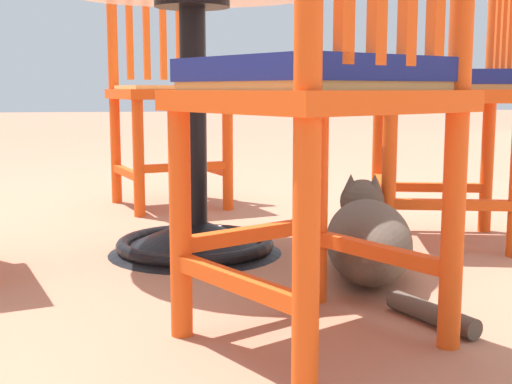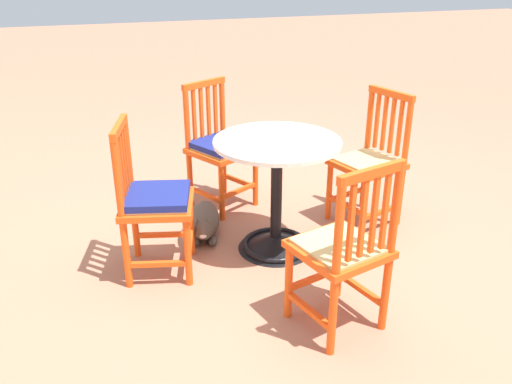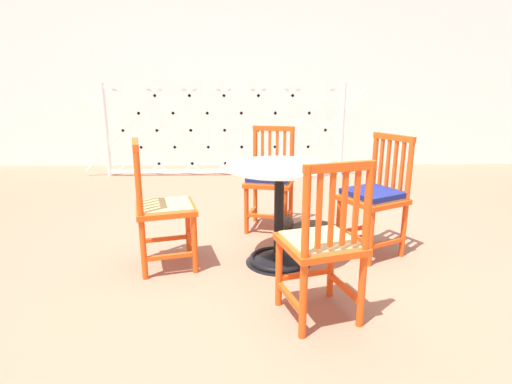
{
  "view_description": "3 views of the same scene",
  "coord_description": "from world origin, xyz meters",
  "px_view_note": "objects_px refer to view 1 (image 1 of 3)",
  "views": [
    {
      "loc": [
        1.9,
        0.07,
        0.45
      ],
      "look_at": [
        0.15,
        0.35,
        0.19
      ],
      "focal_mm": 49.13,
      "sensor_mm": 36.0,
      "label": 1
    },
    {
      "loc": [
        -2.82,
        1.24,
        1.76
      ],
      "look_at": [
        -0.01,
        0.34,
        0.42
      ],
      "focal_mm": 37.74,
      "sensor_mm": 36.0,
      "label": 2
    },
    {
      "loc": [
        -0.22,
        -2.54,
        1.27
      ],
      "look_at": [
        -0.16,
        0.24,
        0.53
      ],
      "focal_mm": 28.31,
      "sensor_mm": 36.0,
      "label": 3
    }
  ],
  "objects_px": {
    "orange_chair_by_planter": "(167,93)",
    "cafe_table": "(194,151)",
    "tabby_cat": "(368,238)",
    "orange_chair_at_corner": "(452,90)",
    "orange_chair_near_fence": "(324,92)"
  },
  "relations": [
    {
      "from": "orange_chair_by_planter",
      "to": "tabby_cat",
      "type": "relative_size",
      "value": 1.22
    },
    {
      "from": "orange_chair_at_corner",
      "to": "orange_chair_near_fence",
      "type": "height_order",
      "value": "same"
    },
    {
      "from": "tabby_cat",
      "to": "orange_chair_by_planter",
      "type": "bearing_deg",
      "value": -158.88
    },
    {
      "from": "cafe_table",
      "to": "tabby_cat",
      "type": "relative_size",
      "value": 1.02
    },
    {
      "from": "orange_chair_near_fence",
      "to": "tabby_cat",
      "type": "xyz_separation_m",
      "value": [
        -0.43,
        0.23,
        -0.35
      ]
    },
    {
      "from": "orange_chair_near_fence",
      "to": "tabby_cat",
      "type": "height_order",
      "value": "orange_chair_near_fence"
    },
    {
      "from": "orange_chair_near_fence",
      "to": "tabby_cat",
      "type": "bearing_deg",
      "value": 152.02
    },
    {
      "from": "cafe_table",
      "to": "orange_chair_at_corner",
      "type": "distance_m",
      "value": 0.77
    },
    {
      "from": "orange_chair_near_fence",
      "to": "orange_chair_by_planter",
      "type": "bearing_deg",
      "value": -172.36
    },
    {
      "from": "orange_chair_at_corner",
      "to": "orange_chair_by_planter",
      "type": "relative_size",
      "value": 1.0
    },
    {
      "from": "orange_chair_by_planter",
      "to": "tabby_cat",
      "type": "xyz_separation_m",
      "value": [
        1.13,
        0.44,
        -0.34
      ]
    },
    {
      "from": "orange_chair_by_planter",
      "to": "cafe_table",
      "type": "bearing_deg",
      "value": 2.94
    },
    {
      "from": "cafe_table",
      "to": "tabby_cat",
      "type": "distance_m",
      "value": 0.54
    },
    {
      "from": "orange_chair_at_corner",
      "to": "tabby_cat",
      "type": "bearing_deg",
      "value": -46.92
    },
    {
      "from": "orange_chair_at_corner",
      "to": "tabby_cat",
      "type": "distance_m",
      "value": 0.6
    }
  ]
}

